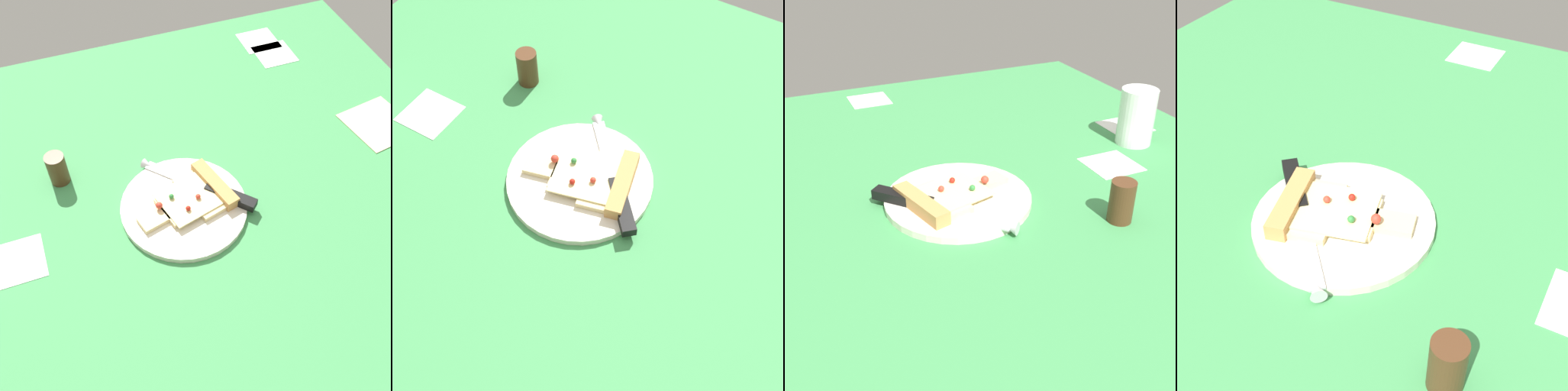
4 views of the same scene
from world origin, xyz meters
The scene contains 5 objects.
ground_plane centered at (0.00, 0.01, -1.50)cm, with size 117.66×117.66×3.00cm.
plate centered at (-1.56, 3.69, 0.58)cm, with size 23.42×23.42×1.16cm, color silver.
pizza_slice centered at (0.93, 4.34, 1.95)cm, with size 18.80×13.34×2.58cm.
knife centered at (3.97, 5.42, 1.76)cm, with size 17.66×19.20×2.45cm.
pepper_shaker centered at (-21.77, 18.56, 3.31)cm, with size 3.74×3.74×6.61cm, color #4C2D19.
Camera 2 is at (27.50, -41.87, 73.51)cm, focal length 52.14 mm.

